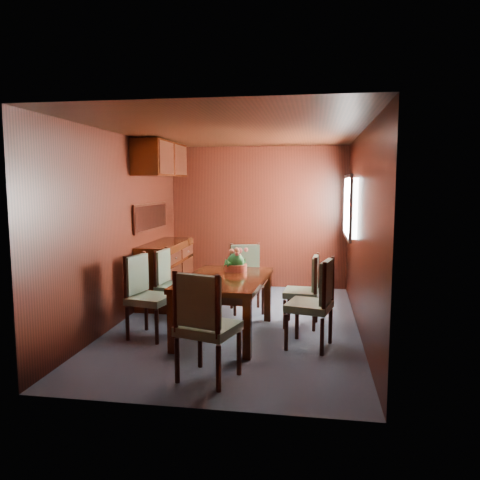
% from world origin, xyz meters
% --- Properties ---
extents(ground, '(4.50, 4.50, 0.00)m').
position_xyz_m(ground, '(0.00, 0.00, 0.00)').
color(ground, '#3C4353').
rests_on(ground, ground).
extents(room_shell, '(3.06, 4.52, 2.41)m').
position_xyz_m(room_shell, '(-0.10, 0.33, 1.63)').
color(room_shell, black).
rests_on(room_shell, ground).
extents(sideboard, '(0.48, 1.40, 0.90)m').
position_xyz_m(sideboard, '(-1.25, 1.00, 0.45)').
color(sideboard, black).
rests_on(sideboard, ground).
extents(dining_table, '(1.00, 1.53, 0.69)m').
position_xyz_m(dining_table, '(-0.07, -0.43, 0.60)').
color(dining_table, black).
rests_on(dining_table, ground).
extents(chair_left_near, '(0.52, 0.54, 0.97)m').
position_xyz_m(chair_left_near, '(-0.98, -0.61, 0.54)').
color(chair_left_near, black).
rests_on(chair_left_near, ground).
extents(chair_left_far, '(0.45, 0.47, 0.93)m').
position_xyz_m(chair_left_far, '(-0.90, 0.08, 0.52)').
color(chair_left_far, black).
rests_on(chair_left_far, ground).
extents(chair_right_near, '(0.55, 0.56, 0.99)m').
position_xyz_m(chair_right_near, '(0.98, -0.70, 0.55)').
color(chair_right_near, black).
rests_on(chair_right_near, ground).
extents(chair_right_far, '(0.44, 0.46, 0.90)m').
position_xyz_m(chair_right_far, '(0.87, 0.07, 0.50)').
color(chair_right_far, black).
rests_on(chair_right_far, ground).
extents(chair_head, '(0.60, 0.58, 1.02)m').
position_xyz_m(chair_head, '(-0.01, -1.75, 0.57)').
color(chair_head, black).
rests_on(chair_head, ground).
extents(chair_foot, '(0.55, 0.54, 0.93)m').
position_xyz_m(chair_foot, '(0.02, 0.69, 0.52)').
color(chair_foot, black).
rests_on(chair_foot, ground).
extents(flower_centerpiece, '(0.31, 0.31, 0.31)m').
position_xyz_m(flower_centerpiece, '(-0.01, -0.04, 0.84)').
color(flower_centerpiece, '#CC573E').
rests_on(flower_centerpiece, dining_table).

